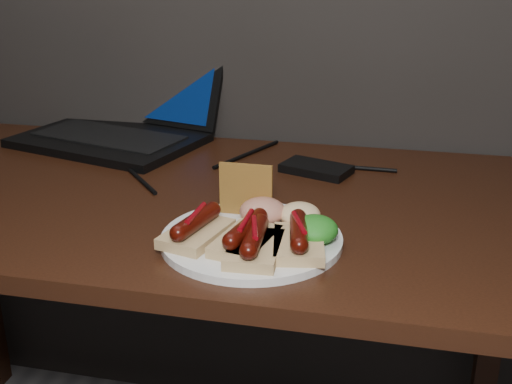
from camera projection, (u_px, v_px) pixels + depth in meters
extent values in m
cube|color=#32180C|center=(163.00, 198.00, 1.17)|extent=(1.40, 0.70, 0.03)
cube|color=#32180C|center=(492.00, 328.00, 1.44)|extent=(0.05, 0.05, 0.72)
cube|color=black|center=(109.00, 140.00, 1.43)|extent=(0.44, 0.35, 0.02)
cube|color=black|center=(109.00, 136.00, 1.42)|extent=(0.35, 0.22, 0.00)
cube|color=black|center=(152.00, 73.00, 1.53)|extent=(0.40, 0.19, 0.23)
cube|color=#07234D|center=(152.00, 73.00, 1.53)|extent=(0.36, 0.16, 0.20)
cube|color=black|center=(316.00, 169.00, 1.25)|extent=(0.15, 0.11, 0.02)
cylinder|color=black|center=(139.00, 178.00, 1.21)|extent=(0.12, 0.14, 0.01)
cylinder|color=black|center=(247.00, 154.00, 1.35)|extent=(0.10, 0.20, 0.01)
cylinder|color=black|center=(361.00, 168.00, 1.26)|extent=(0.14, 0.01, 0.01)
cylinder|color=silver|center=(252.00, 239.00, 0.96)|extent=(0.34, 0.34, 0.01)
cube|color=#E2C684|center=(197.00, 234.00, 0.94)|extent=(0.10, 0.13, 0.02)
cylinder|color=#440B04|center=(196.00, 221.00, 0.93)|extent=(0.05, 0.10, 0.02)
sphere|color=#440B04|center=(178.00, 233.00, 0.89)|extent=(0.03, 0.02, 0.02)
sphere|color=#440B04|center=(213.00, 210.00, 0.97)|extent=(0.03, 0.02, 0.02)
cylinder|color=#6C050C|center=(196.00, 213.00, 0.93)|extent=(0.01, 0.07, 0.01)
cube|color=#E2C684|center=(246.00, 241.00, 0.92)|extent=(0.09, 0.13, 0.02)
cylinder|color=#440B04|center=(246.00, 228.00, 0.91)|extent=(0.04, 0.10, 0.02)
sphere|color=#440B04|center=(231.00, 241.00, 0.87)|extent=(0.03, 0.02, 0.02)
sphere|color=#440B04|center=(259.00, 216.00, 0.95)|extent=(0.03, 0.02, 0.02)
cylinder|color=#6C050C|center=(246.00, 220.00, 0.90)|extent=(0.01, 0.07, 0.01)
cube|color=#E2C684|center=(298.00, 244.00, 0.91)|extent=(0.09, 0.13, 0.02)
cylinder|color=#440B04|center=(299.00, 231.00, 0.90)|extent=(0.04, 0.10, 0.02)
sphere|color=#440B04|center=(299.00, 245.00, 0.86)|extent=(0.03, 0.02, 0.02)
sphere|color=#440B04|center=(298.00, 217.00, 0.95)|extent=(0.03, 0.02, 0.02)
cylinder|color=#6C050C|center=(299.00, 222.00, 0.90)|extent=(0.03, 0.07, 0.01)
cube|color=#E2C684|center=(255.00, 249.00, 0.89)|extent=(0.08, 0.12, 0.02)
cylinder|color=#440B04|center=(255.00, 236.00, 0.88)|extent=(0.03, 0.10, 0.02)
sphere|color=#440B04|center=(248.00, 251.00, 0.84)|extent=(0.03, 0.02, 0.02)
sphere|color=#440B04|center=(260.00, 222.00, 0.93)|extent=(0.03, 0.02, 0.02)
cylinder|color=#6C050C|center=(255.00, 228.00, 0.88)|extent=(0.03, 0.07, 0.01)
cube|color=#AF7930|center=(246.00, 190.00, 1.01)|extent=(0.09, 0.01, 0.08)
ellipsoid|color=#0F4F10|center=(314.00, 229.00, 0.93)|extent=(0.07, 0.07, 0.04)
ellipsoid|color=maroon|center=(263.00, 211.00, 0.99)|extent=(0.07, 0.07, 0.04)
ellipsoid|color=beige|center=(300.00, 215.00, 0.98)|extent=(0.06, 0.06, 0.04)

